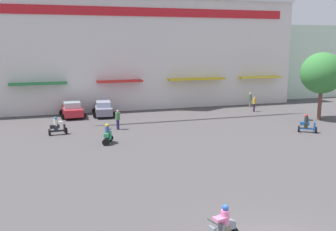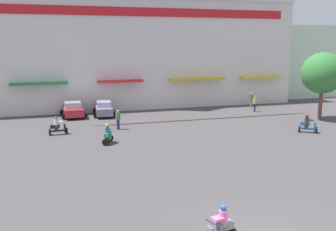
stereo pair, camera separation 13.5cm
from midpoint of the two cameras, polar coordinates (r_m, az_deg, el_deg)
The scene contains 13 objects.
ground_plane at distance 26.36m, azimuth -0.16°, elevation -5.53°, with size 128.00×128.00×0.00m, color #4A4748.
colonial_building at distance 48.93m, azimuth -8.64°, elevation 12.36°, with size 41.96×19.72×20.94m.
flank_building_right at distance 60.96m, azimuth 19.87°, elevation 7.64°, with size 13.94×10.75×9.55m.
plaza_tree_1 at distance 39.58m, azimuth 21.87°, elevation 5.78°, with size 4.15×3.67×6.46m.
parked_car_0 at distance 39.88m, azimuth -13.72°, elevation 0.88°, with size 2.49×4.03×1.54m.
parked_car_1 at distance 39.97m, azimuth -9.31°, elevation 1.04°, with size 2.44×4.39×1.50m.
scooter_rider_0 at distance 14.98m, azimuth 8.04°, elevation -16.11°, with size 1.41×0.85×1.56m.
scooter_rider_2 at distance 28.93m, azimuth -8.73°, elevation -2.87°, with size 1.02×1.53×1.53m.
scooter_rider_3 at distance 32.59m, azimuth -15.79°, elevation -1.66°, with size 1.50×0.66×1.50m.
scooter_rider_6 at distance 34.11m, azimuth 19.95°, elevation -1.32°, with size 1.51×1.29×1.53m.
pedestrian_0 at distance 42.72m, azimuth 12.72°, elevation 1.77°, with size 0.43×0.43×1.61m.
pedestrian_1 at distance 45.58m, azimuth 12.17°, elevation 2.42°, with size 0.39×0.39×1.72m.
pedestrian_3 at distance 33.41m, azimuth -7.24°, elevation -0.45°, with size 0.56×0.56×1.70m.
Camera 2 is at (-7.31, -11.23, 7.37)m, focal length 41.50 mm.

